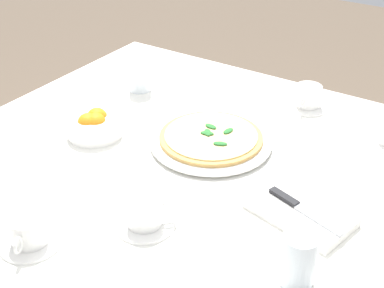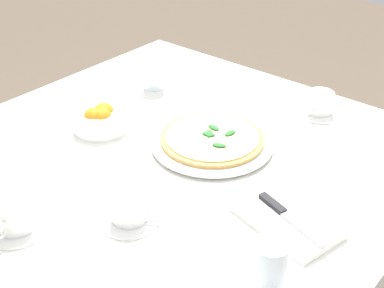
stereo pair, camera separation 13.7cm
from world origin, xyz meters
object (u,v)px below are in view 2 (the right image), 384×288
at_px(pizza, 212,138).
at_px(coffee_cup_near_left, 15,219).
at_px(coffee_cup_center_back, 129,209).
at_px(water_glass_far_right, 269,270).
at_px(dinner_knife, 288,216).
at_px(coffee_cup_back_corner, 320,104).
at_px(water_glass_near_right, 154,72).
at_px(citrus_bowl, 100,120).
at_px(napkin_folded, 287,220).
at_px(pizza_plate, 212,142).

relative_size(pizza, coffee_cup_near_left, 2.10).
relative_size(coffee_cup_center_back, water_glass_far_right, 1.18).
relative_size(coffee_cup_near_left, coffee_cup_center_back, 1.00).
bearing_deg(dinner_knife, coffee_cup_back_corner, 128.42).
xyz_separation_m(coffee_cup_back_corner, water_glass_near_right, (-0.49, -0.18, 0.02)).
distance_m(pizza, water_glass_near_right, 0.40).
relative_size(pizza, coffee_cup_back_corner, 2.06).
relative_size(pizza, citrus_bowl, 1.82).
bearing_deg(water_glass_near_right, napkin_folded, -24.56).
height_order(coffee_cup_center_back, water_glass_far_right, water_glass_far_right).
distance_m(coffee_cup_center_back, coffee_cup_back_corner, 0.70).
distance_m(napkin_folded, citrus_bowl, 0.61).
height_order(napkin_folded, dinner_knife, dinner_knife).
relative_size(coffee_cup_back_corner, dinner_knife, 0.69).
relative_size(water_glass_far_right, citrus_bowl, 0.73).
bearing_deg(napkin_folded, coffee_cup_near_left, -125.65).
height_order(pizza, coffee_cup_back_corner, coffee_cup_back_corner).
distance_m(pizza, coffee_cup_back_corner, 0.36).
height_order(pizza, citrus_bowl, citrus_bowl).
bearing_deg(citrus_bowl, pizza, 22.88).
relative_size(pizza, water_glass_far_right, 2.48).
bearing_deg(napkin_folded, coffee_cup_center_back, -129.41).
height_order(pizza, water_glass_near_right, water_glass_near_right).
distance_m(coffee_cup_near_left, citrus_bowl, 0.44).
xyz_separation_m(pizza, coffee_cup_center_back, (0.05, -0.35, 0.01)).
xyz_separation_m(water_glass_far_right, napkin_folded, (-0.07, 0.18, -0.04)).
height_order(coffee_cup_back_corner, water_glass_far_right, water_glass_far_right).
relative_size(pizza_plate, pizza, 1.18).
xyz_separation_m(pizza, napkin_folded, (0.32, -0.15, -0.01)).
bearing_deg(coffee_cup_near_left, napkin_folded, 41.61).
height_order(napkin_folded, citrus_bowl, citrus_bowl).
distance_m(pizza, napkin_folded, 0.35).
distance_m(pizza, water_glass_far_right, 0.51).
height_order(coffee_cup_back_corner, citrus_bowl, coffee_cup_back_corner).
relative_size(water_glass_near_right, water_glass_far_right, 1.03).
bearing_deg(coffee_cup_near_left, citrus_bowl, 114.86).
bearing_deg(dinner_knife, citrus_bowl, -165.07).
relative_size(pizza_plate, water_glass_near_right, 2.83).
xyz_separation_m(pizza, coffee_cup_near_left, (-0.11, -0.53, 0.01)).
height_order(pizza, coffee_cup_near_left, coffee_cup_near_left).
relative_size(coffee_cup_back_corner, citrus_bowl, 0.88).
bearing_deg(water_glass_far_right, coffee_cup_near_left, -158.29).
relative_size(water_glass_near_right, dinner_knife, 0.59).
bearing_deg(citrus_bowl, water_glass_near_right, 103.06).
xyz_separation_m(coffee_cup_center_back, water_glass_near_right, (-0.41, 0.51, 0.02)).
bearing_deg(water_glass_near_right, coffee_cup_near_left, -69.85).
xyz_separation_m(coffee_cup_near_left, coffee_cup_back_corner, (0.24, 0.87, 0.00)).
bearing_deg(napkin_folded, pizza, 167.66).
xyz_separation_m(water_glass_near_right, dinner_knife, (0.68, -0.31, -0.03)).
bearing_deg(water_glass_near_right, citrus_bowl, -76.94).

